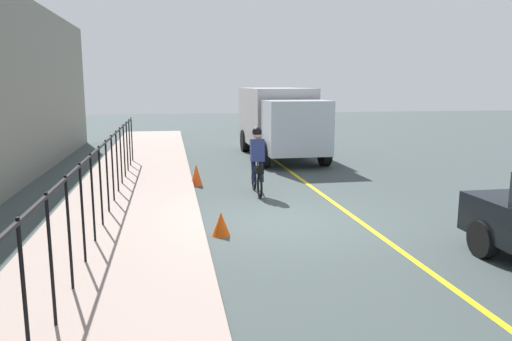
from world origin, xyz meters
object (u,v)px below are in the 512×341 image
at_px(cyclist_lead, 257,161).
at_px(box_truck_background, 279,119).
at_px(traffic_cone_near, 221,224).
at_px(traffic_cone_far, 196,175).

relative_size(cyclist_lead, box_truck_background, 0.27).
xyz_separation_m(box_truck_background, traffic_cone_near, (-10.19, 3.46, -1.31)).
xyz_separation_m(cyclist_lead, traffic_cone_far, (1.47, 1.55, -0.59)).
distance_m(box_truck_background, traffic_cone_far, 6.54).
bearing_deg(cyclist_lead, traffic_cone_far, 48.07).
relative_size(box_truck_background, traffic_cone_near, 14.19).
height_order(cyclist_lead, traffic_cone_near, cyclist_lead).
relative_size(cyclist_lead, traffic_cone_far, 2.85).
bearing_deg(traffic_cone_near, box_truck_background, -18.75).
bearing_deg(box_truck_background, traffic_cone_far, -35.34).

